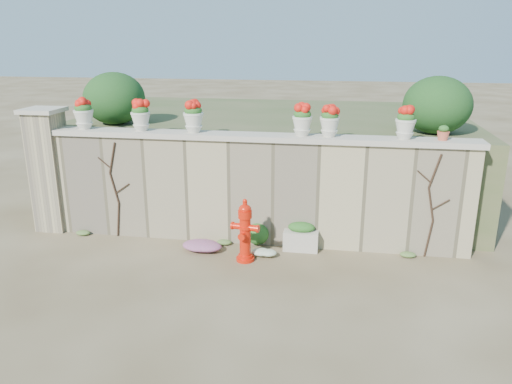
% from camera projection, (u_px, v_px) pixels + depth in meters
% --- Properties ---
extents(ground, '(80.00, 80.00, 0.00)m').
position_uv_depth(ground, '(233.00, 283.00, 8.05)').
color(ground, brown).
rests_on(ground, ground).
extents(stone_wall, '(8.00, 0.40, 2.00)m').
position_uv_depth(stone_wall, '(252.00, 192.00, 9.45)').
color(stone_wall, tan).
rests_on(stone_wall, ground).
extents(wall_cap, '(8.10, 0.52, 0.10)m').
position_uv_depth(wall_cap, '(252.00, 137.00, 9.14)').
color(wall_cap, beige).
rests_on(wall_cap, stone_wall).
extents(gate_pillar, '(0.72, 0.72, 2.48)m').
position_uv_depth(gate_pillar, '(50.00, 169.00, 10.03)').
color(gate_pillar, tan).
rests_on(gate_pillar, ground).
extents(raised_fill, '(9.00, 6.00, 2.00)m').
position_uv_depth(raised_fill, '(275.00, 154.00, 12.46)').
color(raised_fill, '#384C23').
rests_on(raised_fill, ground).
extents(back_shrub_left, '(1.30, 1.30, 1.10)m').
position_uv_depth(back_shrub_left, '(114.00, 98.00, 10.63)').
color(back_shrub_left, '#143814').
rests_on(back_shrub_left, raised_fill).
extents(back_shrub_right, '(1.30, 1.30, 1.10)m').
position_uv_depth(back_shrub_right, '(437.00, 105.00, 9.58)').
color(back_shrub_right, '#143814').
rests_on(back_shrub_right, raised_fill).
extents(vine_left, '(0.60, 0.04, 1.91)m').
position_uv_depth(vine_left, '(115.00, 189.00, 9.67)').
color(vine_left, black).
rests_on(vine_left, ground).
extents(vine_right, '(0.60, 0.04, 1.91)m').
position_uv_depth(vine_right, '(432.00, 205.00, 8.73)').
color(vine_right, black).
rests_on(vine_right, ground).
extents(fire_hydrant, '(0.50, 0.35, 1.14)m').
position_uv_depth(fire_hydrant, '(245.00, 230.00, 8.70)').
color(fire_hydrant, red).
rests_on(fire_hydrant, ground).
extents(planter_box, '(0.64, 0.38, 0.53)m').
position_uv_depth(planter_box, '(301.00, 237.00, 9.27)').
color(planter_box, beige).
rests_on(planter_box, ground).
extents(green_shrub, '(0.56, 0.50, 0.53)m').
position_uv_depth(green_shrub, '(256.00, 233.00, 9.41)').
color(green_shrub, '#1E5119').
rests_on(green_shrub, ground).
extents(magenta_clump, '(0.89, 0.59, 0.24)m').
position_uv_depth(magenta_clump, '(204.00, 246.00, 9.19)').
color(magenta_clump, '#C327A7').
rests_on(magenta_clump, ground).
extents(white_flowers, '(0.56, 0.44, 0.20)m').
position_uv_depth(white_flowers, '(262.00, 252.00, 8.96)').
color(white_flowers, white).
rests_on(white_flowers, ground).
extents(urn_pot_0, '(0.38, 0.38, 0.59)m').
position_uv_depth(urn_pot_0, '(84.00, 114.00, 9.56)').
color(urn_pot_0, beige).
rests_on(urn_pot_0, wall_cap).
extents(urn_pot_1, '(0.36, 0.36, 0.57)m').
position_uv_depth(urn_pot_1, '(141.00, 116.00, 9.38)').
color(urn_pot_1, beige).
rests_on(urn_pot_1, wall_cap).
extents(urn_pot_2, '(0.38, 0.38, 0.59)m').
position_uv_depth(urn_pot_2, '(193.00, 117.00, 9.21)').
color(urn_pot_2, beige).
rests_on(urn_pot_2, wall_cap).
extents(urn_pot_3, '(0.36, 0.36, 0.56)m').
position_uv_depth(urn_pot_3, '(302.00, 120.00, 8.89)').
color(urn_pot_3, beige).
rests_on(urn_pot_3, wall_cap).
extents(urn_pot_4, '(0.35, 0.35, 0.55)m').
position_uv_depth(urn_pot_4, '(330.00, 121.00, 8.82)').
color(urn_pot_4, beige).
rests_on(urn_pot_4, wall_cap).
extents(urn_pot_5, '(0.35, 0.35, 0.55)m').
position_uv_depth(urn_pot_5, '(405.00, 123.00, 8.61)').
color(urn_pot_5, beige).
rests_on(urn_pot_5, wall_cap).
extents(terracotta_pot, '(0.21, 0.21, 0.25)m').
position_uv_depth(terracotta_pot, '(443.00, 134.00, 8.56)').
color(terracotta_pot, '#C1553B').
rests_on(terracotta_pot, wall_cap).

